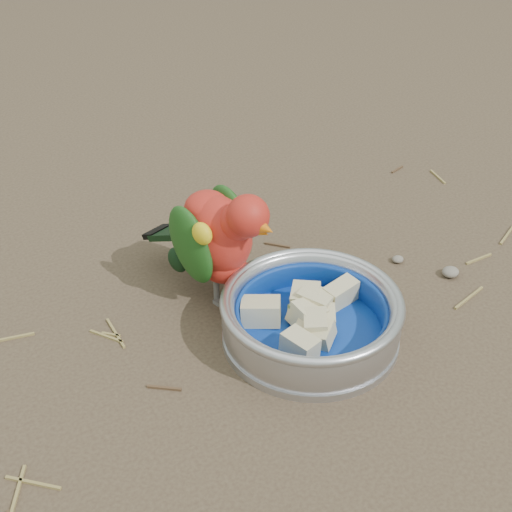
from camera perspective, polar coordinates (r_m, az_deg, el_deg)
ground at (r=0.80m, az=7.03°, el=-10.91°), size 60.00×60.00×0.00m
food_bowl at (r=0.86m, az=4.36°, el=-6.19°), size 0.21×0.21×0.02m
bowl_wall at (r=0.84m, az=4.45°, el=-4.65°), size 0.21×0.21×0.04m
fruit_wedges at (r=0.85m, az=4.43°, el=-5.02°), size 0.13×0.13×0.03m
lory_parrot at (r=0.88m, az=-2.97°, el=0.94°), size 0.15×0.22×0.16m
ground_debris at (r=0.84m, az=4.77°, el=-8.10°), size 0.90×0.80×0.01m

